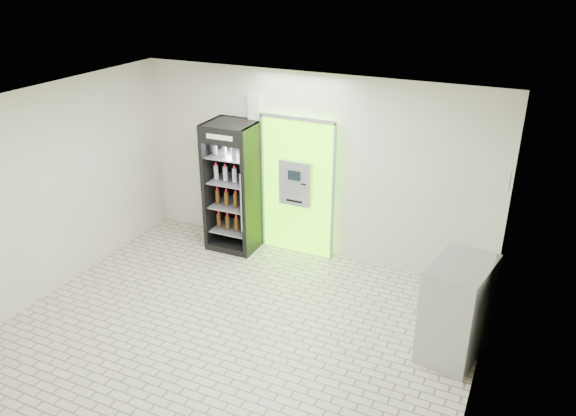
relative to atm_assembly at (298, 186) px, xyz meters
The scene contains 7 objects.
ground 2.69m from the atm_assembly, 85.26° to the right, with size 6.00×6.00×0.00m, color #BFB39E.
room_shell 2.51m from the atm_assembly, 85.26° to the right, with size 6.00×6.00×6.00m.
atm_assembly is the anchor object (origin of this frame).
pillar 0.79m from the atm_assembly, behind, with size 0.22×0.11×2.60m.
beverage_cooler 1.08m from the atm_assembly, 165.02° to the right, with size 0.83×0.78×2.18m.
steel_cabinet 3.36m from the atm_assembly, 30.08° to the right, with size 0.81×1.06×1.28m.
exit_sign 3.48m from the atm_assembly, 17.65° to the right, with size 0.02×0.22×0.26m.
Camera 1 is at (3.24, -5.31, 4.55)m, focal length 35.00 mm.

